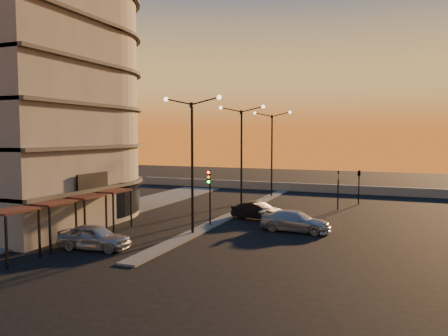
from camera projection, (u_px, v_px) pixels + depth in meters
ground at (193, 234)px, 30.21m from camera, size 120.00×120.00×0.00m
sidewalk_west at (104, 214)px, 37.82m from camera, size 5.00×40.00×0.12m
median at (241, 211)px, 39.45m from camera, size 1.20×36.00×0.12m
parapet at (301, 187)px, 53.47m from camera, size 44.00×0.50×1.00m
building at (33, 71)px, 34.57m from camera, size 14.35×17.08×25.00m
streetlamp_near at (192, 154)px, 29.79m from camera, size 4.32×0.32×9.51m
streetlamp_mid at (241, 149)px, 39.04m from camera, size 4.32×0.32×9.51m
streetlamp_far at (272, 147)px, 48.29m from camera, size 4.32×0.32×9.51m
traffic_light_main at (209, 188)px, 32.65m from camera, size 0.28×0.44×4.25m
signal_east_a at (338, 189)px, 40.03m from camera, size 0.13×0.16×3.60m
signal_east_b at (359, 173)px, 43.08m from camera, size 0.42×1.99×3.60m
car_hatchback at (94, 237)px, 26.21m from camera, size 4.58×2.26×1.50m
car_sedan at (258, 211)px, 35.45m from camera, size 4.51×2.16×1.43m
car_wagon at (295, 221)px, 31.17m from camera, size 5.09×2.25×1.45m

